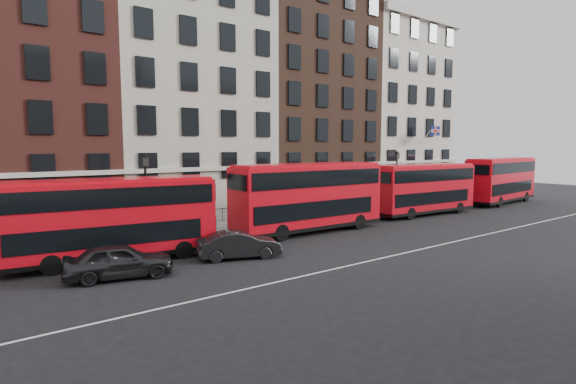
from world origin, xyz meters
TOP-DOWN VIEW (x-y plane):
  - ground at (0.00, 0.00)m, footprint 120.00×120.00m
  - pavement at (0.00, 10.50)m, footprint 80.00×5.00m
  - kerb at (0.00, 8.00)m, footprint 80.00×0.30m
  - road_centre_line at (0.00, -2.00)m, footprint 70.00×0.12m
  - building_terrace at (-0.31, 17.88)m, footprint 64.00×11.95m
  - bus_b at (-9.36, 5.80)m, footprint 10.37×3.75m
  - bus_c at (3.61, 5.80)m, footprint 11.30×2.96m
  - bus_d at (16.52, 5.80)m, footprint 10.51×3.19m
  - bus_e at (29.52, 5.79)m, footprint 11.32×3.68m
  - car_rear at (-9.98, 2.78)m, footprint 4.96×2.93m
  - car_front at (-3.86, 2.60)m, footprint 4.61×2.88m
  - lamp_post_left at (-6.59, 8.54)m, footprint 0.44×0.44m
  - lamp_post_right at (16.07, 8.41)m, footprint 0.44×0.44m
  - traffic_light at (26.00, 8.22)m, footprint 0.25×0.45m
  - iron_railings at (0.00, 12.70)m, footprint 6.60×0.06m

SIDE VIEW (x-z plane):
  - ground at x=0.00m, z-range 0.00..0.00m
  - road_centre_line at x=0.00m, z-range 0.00..0.01m
  - pavement at x=0.00m, z-range 0.00..0.15m
  - kerb at x=0.00m, z-range 0.00..0.16m
  - iron_railings at x=0.00m, z-range 0.15..1.15m
  - car_front at x=-3.86m, z-range 0.00..1.44m
  - car_rear at x=-9.98m, z-range 0.00..1.59m
  - bus_b at x=-9.36m, z-range 0.15..4.42m
  - bus_d at x=16.52m, z-range 0.16..4.51m
  - traffic_light at x=26.00m, z-range 0.81..4.08m
  - bus_e at x=29.52m, z-range 0.17..4.84m
  - bus_c at x=3.61m, z-range 0.17..4.89m
  - lamp_post_left at x=-6.59m, z-range 0.42..5.74m
  - lamp_post_right at x=16.07m, z-range 0.42..5.74m
  - building_terrace at x=-0.31m, z-range -0.76..21.24m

